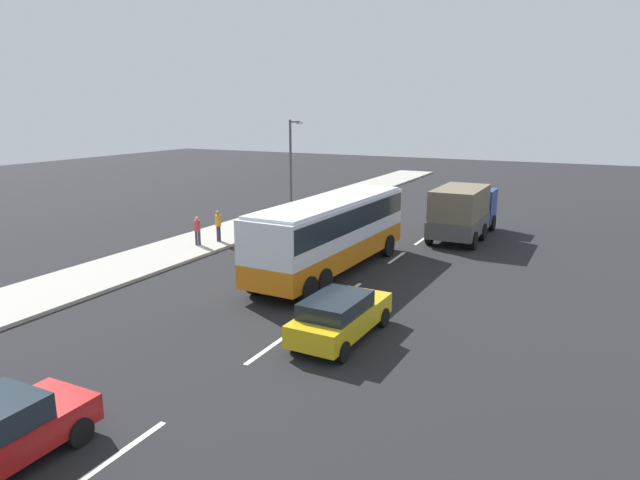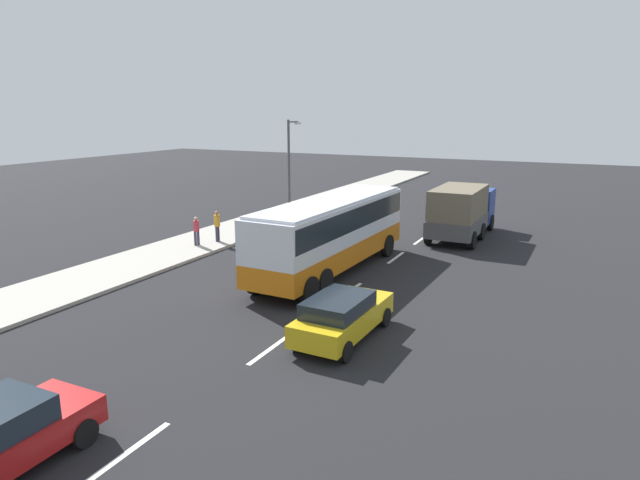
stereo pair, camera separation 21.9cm
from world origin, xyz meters
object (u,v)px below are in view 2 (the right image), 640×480
(car_yellow_taxi, at_px, (342,315))
(street_lamp, at_px, (290,163))
(cargo_truck, at_px, (462,210))
(pedestrian_at_crossing, at_px, (217,224))
(pedestrian_near_curb, at_px, (196,229))
(coach_bus, at_px, (331,227))

(car_yellow_taxi, bearing_deg, street_lamp, 35.91)
(cargo_truck, relative_size, pedestrian_at_crossing, 4.16)
(pedestrian_near_curb, height_order, street_lamp, street_lamp)
(street_lamp, bearing_deg, cargo_truck, -89.76)
(coach_bus, bearing_deg, pedestrian_at_crossing, 77.18)
(car_yellow_taxi, xyz_separation_m, street_lamp, (16.28, 11.04, 3.06))
(coach_bus, bearing_deg, pedestrian_near_curb, 86.07)
(pedestrian_near_curb, relative_size, pedestrian_at_crossing, 0.90)
(coach_bus, xyz_separation_m, cargo_truck, (9.65, -3.74, -0.46))
(pedestrian_at_crossing, bearing_deg, car_yellow_taxi, 139.30)
(coach_bus, bearing_deg, cargo_truck, -19.29)
(cargo_truck, distance_m, pedestrian_near_curb, 14.96)
(cargo_truck, xyz_separation_m, pedestrian_near_curb, (-8.79, 12.09, -0.59))
(car_yellow_taxi, height_order, street_lamp, street_lamp)
(pedestrian_at_crossing, relative_size, street_lamp, 0.26)
(pedestrian_at_crossing, bearing_deg, coach_bus, 162.01)
(car_yellow_taxi, bearing_deg, pedestrian_near_curb, 59.39)
(coach_bus, xyz_separation_m, car_yellow_taxi, (-6.68, -3.53, -1.28))
(pedestrian_near_curb, xyz_separation_m, street_lamp, (8.75, -0.84, 2.83))
(street_lamp, bearing_deg, pedestrian_near_curb, 174.49)
(cargo_truck, bearing_deg, car_yellow_taxi, 179.76)
(cargo_truck, xyz_separation_m, street_lamp, (-0.05, 11.25, 2.24))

